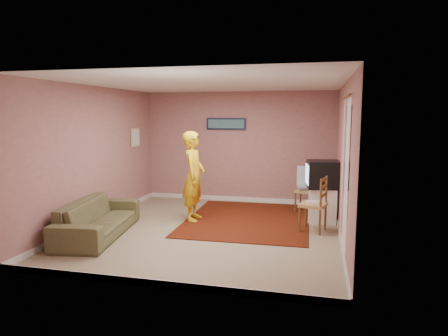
% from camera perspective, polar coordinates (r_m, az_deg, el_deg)
% --- Properties ---
extents(ground, '(5.00, 5.00, 0.00)m').
position_cam_1_polar(ground, '(7.31, -1.82, -8.81)').
color(ground, gray).
rests_on(ground, ground).
extents(wall_back, '(4.50, 0.02, 2.60)m').
position_cam_1_polar(wall_back, '(9.47, 2.11, 3.00)').
color(wall_back, '#A3716B').
rests_on(wall_back, ground).
extents(wall_front, '(4.50, 0.02, 2.60)m').
position_cam_1_polar(wall_front, '(4.71, -9.88, -1.94)').
color(wall_front, '#A3716B').
rests_on(wall_front, ground).
extents(wall_left, '(0.02, 5.00, 2.60)m').
position_cam_1_polar(wall_left, '(7.94, -17.74, 1.72)').
color(wall_left, '#A3716B').
rests_on(wall_left, ground).
extents(wall_right, '(0.02, 5.00, 2.60)m').
position_cam_1_polar(wall_right, '(6.82, 16.71, 0.82)').
color(wall_right, '#A3716B').
rests_on(wall_right, ground).
extents(ceiling, '(4.50, 5.00, 0.02)m').
position_cam_1_polar(ceiling, '(7.03, -1.91, 11.96)').
color(ceiling, silver).
rests_on(ceiling, wall_back).
extents(baseboard_back, '(4.50, 0.02, 0.10)m').
position_cam_1_polar(baseboard_back, '(9.65, 2.06, -4.43)').
color(baseboard_back, silver).
rests_on(baseboard_back, ground).
extents(baseboard_front, '(4.50, 0.02, 0.10)m').
position_cam_1_polar(baseboard_front, '(5.07, -9.49, -15.97)').
color(baseboard_front, silver).
rests_on(baseboard_front, ground).
extents(baseboard_left, '(0.02, 5.00, 0.10)m').
position_cam_1_polar(baseboard_left, '(8.15, -17.32, -7.05)').
color(baseboard_left, silver).
rests_on(baseboard_left, ground).
extents(baseboard_right, '(0.02, 5.00, 0.10)m').
position_cam_1_polar(baseboard_right, '(7.07, 16.23, -9.28)').
color(baseboard_right, silver).
rests_on(baseboard_right, ground).
extents(window, '(0.01, 1.10, 1.50)m').
position_cam_1_polar(window, '(5.91, 17.19, 1.25)').
color(window, black).
rests_on(window, wall_right).
extents(curtain_sheer, '(0.01, 0.75, 2.10)m').
position_cam_1_polar(curtain_sheer, '(5.78, 17.07, -0.87)').
color(curtain_sheer, white).
rests_on(curtain_sheer, wall_right).
extents(curtain_floral, '(0.01, 0.35, 2.10)m').
position_cam_1_polar(curtain_floral, '(6.48, 16.55, 0.03)').
color(curtain_floral, '#F3E2CF').
rests_on(curtain_floral, wall_right).
extents(curtain_rod, '(0.02, 1.40, 0.02)m').
position_cam_1_polar(curtain_rod, '(5.88, 17.10, 9.72)').
color(curtain_rod, brown).
rests_on(curtain_rod, wall_right).
extents(picture_back, '(0.95, 0.04, 0.28)m').
position_cam_1_polar(picture_back, '(9.48, 0.30, 6.33)').
color(picture_back, '#151D3A').
rests_on(picture_back, wall_back).
extents(picture_left, '(0.04, 0.38, 0.42)m').
position_cam_1_polar(picture_left, '(9.31, -12.54, 4.28)').
color(picture_left, beige).
rests_on(picture_left, wall_left).
extents(area_rug, '(2.43, 3.01, 0.02)m').
position_cam_1_polar(area_rug, '(7.98, 3.42, -7.34)').
color(area_rug, black).
rests_on(area_rug, ground).
extents(tv_cabinet, '(0.52, 0.48, 0.67)m').
position_cam_1_polar(tv_cabinet, '(8.01, 13.87, -5.11)').
color(tv_cabinet, white).
rests_on(tv_cabinet, ground).
extents(crt_tv, '(0.68, 0.62, 0.53)m').
position_cam_1_polar(crt_tv, '(7.90, 13.96, -0.88)').
color(crt_tv, black).
rests_on(crt_tv, tv_cabinet).
extents(chair_a, '(0.51, 0.49, 0.49)m').
position_cam_1_polar(chair_a, '(8.71, 11.67, -2.52)').
color(chair_a, tan).
rests_on(chair_a, ground).
extents(dvd_player, '(0.43, 0.37, 0.06)m').
position_cam_1_polar(dvd_player, '(8.72, 11.66, -2.90)').
color(dvd_player, '#BDBCC2').
rests_on(dvd_player, chair_a).
extents(blue_throw, '(0.42, 0.05, 0.44)m').
position_cam_1_polar(blue_throw, '(8.86, 11.74, -1.17)').
color(blue_throw, '#9AD5FC').
rests_on(blue_throw, chair_a).
extents(chair_b, '(0.53, 0.54, 0.54)m').
position_cam_1_polar(chair_b, '(7.26, 12.62, -4.19)').
color(chair_b, tan).
rests_on(chair_b, ground).
extents(game_console, '(0.23, 0.18, 0.04)m').
position_cam_1_polar(game_console, '(7.28, 12.61, -4.78)').
color(game_console, white).
rests_on(game_console, chair_b).
extents(sofa, '(1.14, 2.21, 0.62)m').
position_cam_1_polar(sofa, '(7.23, -17.50, -6.83)').
color(sofa, brown).
rests_on(sofa, ground).
extents(person, '(0.46, 0.67, 1.75)m').
position_cam_1_polar(person, '(7.80, -4.34, -1.18)').
color(person, yellow).
rests_on(person, ground).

